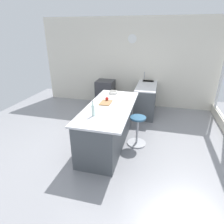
{
  "coord_description": "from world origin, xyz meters",
  "views": [
    {
      "loc": [
        3.63,
        1.15,
        2.46
      ],
      "look_at": [
        -0.1,
        0.2,
        0.81
      ],
      "focal_mm": 30.27,
      "sensor_mm": 36.0,
      "label": 1
    }
  ],
  "objects_px": {
    "stool_by_window": "(137,131)",
    "cutting_board": "(106,103)",
    "apple_red": "(107,99)",
    "oven_range": "(105,93)",
    "kitchen_island": "(108,125)",
    "fruit_bowl": "(113,92)",
    "water_bottle": "(93,110)"
  },
  "relations": [
    {
      "from": "stool_by_window",
      "to": "apple_red",
      "type": "bearing_deg",
      "value": -102.28
    },
    {
      "from": "apple_red",
      "to": "stool_by_window",
      "type": "bearing_deg",
      "value": 77.72
    },
    {
      "from": "water_bottle",
      "to": "oven_range",
      "type": "bearing_deg",
      "value": -168.05
    },
    {
      "from": "kitchen_island",
      "to": "cutting_board",
      "type": "height_order",
      "value": "cutting_board"
    },
    {
      "from": "cutting_board",
      "to": "fruit_bowl",
      "type": "xyz_separation_m",
      "value": [
        -0.72,
        -0.01,
        0.03
      ]
    },
    {
      "from": "kitchen_island",
      "to": "fruit_bowl",
      "type": "distance_m",
      "value": 1.01
    },
    {
      "from": "cutting_board",
      "to": "apple_red",
      "type": "height_order",
      "value": "apple_red"
    },
    {
      "from": "water_bottle",
      "to": "fruit_bowl",
      "type": "height_order",
      "value": "water_bottle"
    },
    {
      "from": "oven_range",
      "to": "water_bottle",
      "type": "relative_size",
      "value": 2.83
    },
    {
      "from": "water_bottle",
      "to": "fruit_bowl",
      "type": "relative_size",
      "value": 1.38
    },
    {
      "from": "fruit_bowl",
      "to": "kitchen_island",
      "type": "bearing_deg",
      "value": 6.16
    },
    {
      "from": "cutting_board",
      "to": "apple_red",
      "type": "distance_m",
      "value": 0.15
    },
    {
      "from": "stool_by_window",
      "to": "cutting_board",
      "type": "relative_size",
      "value": 1.93
    },
    {
      "from": "stool_by_window",
      "to": "apple_red",
      "type": "relative_size",
      "value": 8.83
    },
    {
      "from": "stool_by_window",
      "to": "apple_red",
      "type": "height_order",
      "value": "apple_red"
    },
    {
      "from": "oven_range",
      "to": "apple_red",
      "type": "height_order",
      "value": "apple_red"
    },
    {
      "from": "fruit_bowl",
      "to": "cutting_board",
      "type": "bearing_deg",
      "value": 0.59
    },
    {
      "from": "kitchen_island",
      "to": "fruit_bowl",
      "type": "height_order",
      "value": "fruit_bowl"
    },
    {
      "from": "kitchen_island",
      "to": "water_bottle",
      "type": "bearing_deg",
      "value": -12.06
    },
    {
      "from": "oven_range",
      "to": "water_bottle",
      "type": "height_order",
      "value": "water_bottle"
    },
    {
      "from": "water_bottle",
      "to": "fruit_bowl",
      "type": "bearing_deg",
      "value": 178.71
    },
    {
      "from": "kitchen_island",
      "to": "water_bottle",
      "type": "height_order",
      "value": "water_bottle"
    },
    {
      "from": "kitchen_island",
      "to": "cutting_board",
      "type": "bearing_deg",
      "value": -149.74
    },
    {
      "from": "cutting_board",
      "to": "water_bottle",
      "type": "xyz_separation_m",
      "value": [
        0.74,
        -0.04,
        0.11
      ]
    },
    {
      "from": "apple_red",
      "to": "fruit_bowl",
      "type": "distance_m",
      "value": 0.58
    },
    {
      "from": "stool_by_window",
      "to": "fruit_bowl",
      "type": "height_order",
      "value": "fruit_bowl"
    },
    {
      "from": "oven_range",
      "to": "cutting_board",
      "type": "distance_m",
      "value": 2.45
    },
    {
      "from": "kitchen_island",
      "to": "stool_by_window",
      "type": "relative_size",
      "value": 3.28
    },
    {
      "from": "stool_by_window",
      "to": "water_bottle",
      "type": "height_order",
      "value": "water_bottle"
    },
    {
      "from": "stool_by_window",
      "to": "cutting_board",
      "type": "height_order",
      "value": "cutting_board"
    },
    {
      "from": "oven_range",
      "to": "stool_by_window",
      "type": "xyz_separation_m",
      "value": [
        2.33,
        1.44,
        -0.11
      ]
    },
    {
      "from": "apple_red",
      "to": "oven_range",
      "type": "bearing_deg",
      "value": -162.75
    }
  ]
}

